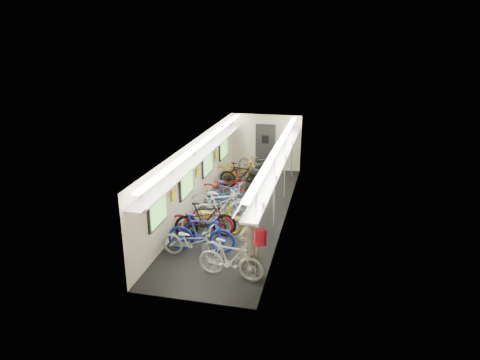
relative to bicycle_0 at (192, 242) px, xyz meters
The scene contains 18 objects.
train_car_shell 4.07m from the bicycle_0, 87.21° to the left, with size 10.00×10.00×10.00m.
bicycle_0 is the anchor object (origin of this frame).
bicycle_1 0.41m from the bicycle_0, 72.15° to the left, with size 0.52×1.86×1.12m, color #1D2EAE.
bicycle_2 1.37m from the bicycle_0, 97.79° to the left, with size 0.66×1.90×1.00m, color maroon.
bicycle_3 1.28m from the bicycle_0, 91.12° to the left, with size 0.51×1.79×1.08m, color black.
bicycle_4 1.58m from the bicycle_0, 85.92° to the left, with size 0.62×1.78×0.94m, color #B9A511.
bicycle_5 2.31m from the bicycle_0, 86.22° to the left, with size 0.50×1.78×1.07m, color white.
bicycle_6 2.72m from the bicycle_0, 89.24° to the left, with size 0.76×2.18×1.14m, color #ACADB1.
bicycle_7 3.43m from the bicycle_0, 88.69° to the left, with size 0.46×1.61×0.97m, color #194399.
bicycle_8 4.34m from the bicycle_0, 93.52° to the left, with size 0.64×1.82×0.96m, color maroon.
bicycle_9 5.41m from the bicycle_0, 89.20° to the left, with size 0.49×1.72×1.04m, color black.
bicycle_10 5.80m from the bicycle_0, 91.24° to the left, with size 0.75×2.16×1.13m, color orange.
bicycle_11 1.41m from the bicycle_0, 30.70° to the right, with size 0.47×1.66×1.00m, color silver.
bicycle_12 6.02m from the bicycle_0, 90.49° to the left, with size 0.61×1.74×0.91m, color slate.
bicycle_14 7.42m from the bicycle_0, 86.57° to the left, with size 0.68×1.94×1.02m, color slate.
passenger_near 1.78m from the bicycle_0, 18.80° to the right, with size 0.60×0.39×1.65m, color gray.
passenger_mid 3.22m from the bicycle_0, 71.60° to the left, with size 0.80×0.62×1.64m, color black.
backpack 2.32m from the bicycle_0, 25.83° to the right, with size 0.26×0.14×0.38m, color red.
Camera 1 is at (2.88, -12.64, 5.59)m, focal length 32.00 mm.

